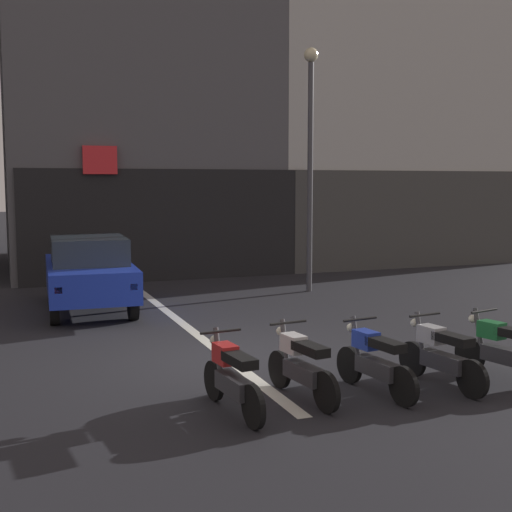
{
  "coord_description": "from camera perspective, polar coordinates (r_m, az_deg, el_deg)",
  "views": [
    {
      "loc": [
        -3.31,
        -10.09,
        2.81
      ],
      "look_at": [
        1.26,
        2.0,
        1.4
      ],
      "focal_mm": 47.25,
      "sensor_mm": 36.0,
      "label": 1
    }
  ],
  "objects": [
    {
      "name": "lane_centre_line",
      "position": [
        16.66,
        -8.98,
        -3.55
      ],
      "size": [
        0.2,
        18.0,
        0.01
      ],
      "primitive_type": "cube",
      "color": "silver",
      "rests_on": "ground"
    },
    {
      "name": "motorcycle_red_row_leftmost",
      "position": [
        8.33,
        -2.06,
        -10.18
      ],
      "size": [
        0.55,
        1.67,
        0.98
      ],
      "color": "black",
      "rests_on": "ground"
    },
    {
      "name": "ground_plane",
      "position": [
        10.98,
        -2.49,
        -8.6
      ],
      "size": [
        120.0,
        120.0,
        0.0
      ],
      "primitive_type": "plane",
      "color": "#232328"
    },
    {
      "name": "car_blue_crossing_near",
      "position": [
        15.15,
        -13.95,
        -1.26
      ],
      "size": [
        1.96,
        4.18,
        1.64
      ],
      "color": "black",
      "rests_on": "ground"
    },
    {
      "name": "motorcycle_white_row_left_mid",
      "position": [
        8.86,
        3.83,
        -9.19
      ],
      "size": [
        0.55,
        1.67,
        0.98
      ],
      "color": "black",
      "rests_on": "ground"
    },
    {
      "name": "motorcycle_green_row_rightmost",
      "position": [
        10.27,
        20.12,
        -7.39
      ],
      "size": [
        0.56,
        1.65,
        0.98
      ],
      "color": "black",
      "rests_on": "ground"
    },
    {
      "name": "motorcycle_silver_row_right_mid",
      "position": [
        9.7,
        15.35,
        -8.04
      ],
      "size": [
        0.55,
        1.66,
        0.98
      ],
      "color": "black",
      "rests_on": "ground"
    },
    {
      "name": "street_lamp",
      "position": [
        17.38,
        4.62,
        9.49
      ],
      "size": [
        0.36,
        0.36,
        6.18
      ],
      "color": "#47474C",
      "rests_on": "ground"
    },
    {
      "name": "motorcycle_blue_row_centre",
      "position": [
        9.19,
        10.01,
        -8.69
      ],
      "size": [
        0.55,
        1.66,
        0.98
      ],
      "color": "black",
      "rests_on": "ground"
    }
  ]
}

